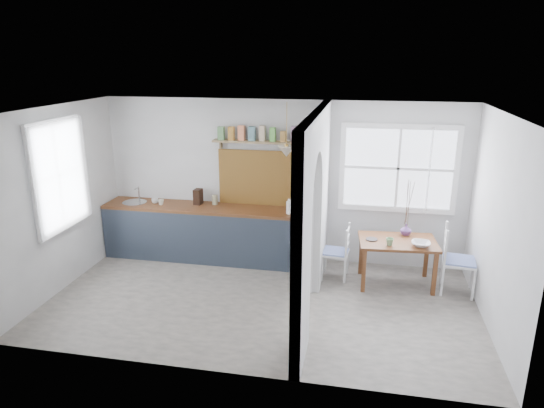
% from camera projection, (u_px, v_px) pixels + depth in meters
% --- Properties ---
extents(floor, '(5.80, 3.20, 0.01)m').
position_uv_depth(floor, '(261.00, 301.00, 6.66)').
color(floor, gray).
rests_on(floor, ground).
extents(ceiling, '(5.80, 3.20, 0.01)m').
position_uv_depth(ceiling, '(259.00, 110.00, 5.90)').
color(ceiling, silver).
rests_on(ceiling, walls).
extents(walls, '(5.81, 3.21, 2.60)m').
position_uv_depth(walls, '(260.00, 212.00, 6.28)').
color(walls, silver).
rests_on(walls, floor).
extents(partition, '(0.12, 3.20, 2.60)m').
position_uv_depth(partition, '(315.00, 202.00, 6.16)').
color(partition, silver).
rests_on(partition, floor).
extents(kitchen_window, '(0.10, 1.16, 1.50)m').
position_uv_depth(kitchen_window, '(58.00, 176.00, 6.70)').
color(kitchen_window, white).
rests_on(kitchen_window, walls).
extents(nook_window, '(1.76, 0.10, 1.30)m').
position_uv_depth(nook_window, '(398.00, 169.00, 7.33)').
color(nook_window, white).
rests_on(nook_window, walls).
extents(counter, '(3.50, 0.60, 0.90)m').
position_uv_depth(counter, '(211.00, 232.00, 7.98)').
color(counter, brown).
rests_on(counter, floor).
extents(sink, '(0.40, 0.40, 0.02)m').
position_uv_depth(sink, '(135.00, 203.00, 8.06)').
color(sink, '#B8B8B8').
rests_on(sink, counter).
extents(backsplash, '(1.65, 0.03, 0.90)m').
position_uv_depth(backsplash, '(269.00, 178.00, 7.78)').
color(backsplash, '#9A6421').
rests_on(backsplash, walls).
extents(shelf, '(1.75, 0.20, 0.21)m').
position_uv_depth(shelf, '(268.00, 138.00, 7.51)').
color(shelf, olive).
rests_on(shelf, walls).
extents(pendant_lamp, '(0.26, 0.26, 0.16)m').
position_uv_depth(pendant_lamp, '(286.00, 152.00, 7.16)').
color(pendant_lamp, beige).
rests_on(pendant_lamp, ceiling).
extents(utensil_rail, '(0.02, 0.50, 0.02)m').
position_uv_depth(utensil_rail, '(315.00, 185.00, 6.97)').
color(utensil_rail, '#B8B8B8').
rests_on(utensil_rail, partition).
extents(dining_table, '(1.15, 0.82, 0.68)m').
position_uv_depth(dining_table, '(396.00, 262.00, 7.09)').
color(dining_table, brown).
rests_on(dining_table, floor).
extents(chair_left, '(0.41, 0.41, 0.84)m').
position_uv_depth(chair_left, '(336.00, 251.00, 7.28)').
color(chair_left, white).
rests_on(chair_left, floor).
extents(chair_right, '(0.50, 0.50, 0.98)m').
position_uv_depth(chair_right, '(459.00, 260.00, 6.80)').
color(chair_right, white).
rests_on(chair_right, floor).
extents(kettle, '(0.22, 0.19, 0.23)m').
position_uv_depth(kettle, '(291.00, 206.00, 7.46)').
color(kettle, white).
rests_on(kettle, counter).
extents(mug_a, '(0.11, 0.11, 0.09)m').
position_uv_depth(mug_a, '(161.00, 202.00, 7.92)').
color(mug_a, silver).
rests_on(mug_a, counter).
extents(mug_b, '(0.12, 0.12, 0.09)m').
position_uv_depth(mug_b, '(155.00, 201.00, 8.00)').
color(mug_b, silver).
rests_on(mug_b, counter).
extents(knife_block, '(0.13, 0.17, 0.25)m').
position_uv_depth(knife_block, '(198.00, 197.00, 7.93)').
color(knife_block, black).
rests_on(knife_block, counter).
extents(jar, '(0.12, 0.12, 0.15)m').
position_uv_depth(jar, '(215.00, 200.00, 7.94)').
color(jar, '#9A9570').
rests_on(jar, counter).
extents(towel_magenta, '(0.02, 0.03, 0.50)m').
position_uv_depth(towel_magenta, '(312.00, 258.00, 7.41)').
color(towel_magenta, '#DA3B87').
rests_on(towel_magenta, counter).
extents(towel_orange, '(0.02, 0.03, 0.49)m').
position_uv_depth(towel_orange, '(311.00, 261.00, 7.37)').
color(towel_orange, gold).
rests_on(towel_orange, counter).
extents(bowl, '(0.28, 0.28, 0.06)m').
position_uv_depth(bowl, '(421.00, 244.00, 6.77)').
color(bowl, silver).
rests_on(bowl, dining_table).
extents(table_cup, '(0.13, 0.13, 0.10)m').
position_uv_depth(table_cup, '(390.00, 242.00, 6.80)').
color(table_cup, '#7AA671').
rests_on(table_cup, dining_table).
extents(plate, '(0.21, 0.21, 0.01)m').
position_uv_depth(plate, '(372.00, 239.00, 7.02)').
color(plate, '#312C2D').
rests_on(plate, dining_table).
extents(vase, '(0.20, 0.20, 0.17)m').
position_uv_depth(vase, '(406.00, 230.00, 7.18)').
color(vase, '#643F7F').
rests_on(vase, dining_table).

